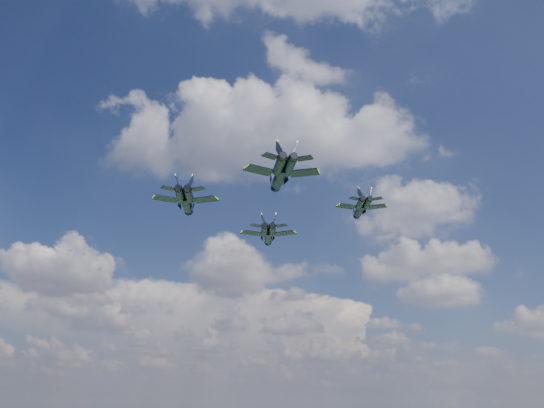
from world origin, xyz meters
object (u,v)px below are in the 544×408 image
(jet_left, at_px, (187,204))
(jet_slot, at_px, (279,177))
(jet_lead, at_px, (268,236))
(jet_right, at_px, (360,210))

(jet_left, distance_m, jet_slot, 23.74)
(jet_lead, height_order, jet_slot, jet_slot)
(jet_right, bearing_deg, jet_slot, -136.91)
(jet_lead, bearing_deg, jet_left, -136.53)
(jet_left, bearing_deg, jet_slot, -41.45)
(jet_left, relative_size, jet_slot, 0.97)
(jet_lead, bearing_deg, jet_right, -37.07)
(jet_lead, relative_size, jet_slot, 0.95)
(jet_slot, bearing_deg, jet_right, 36.44)
(jet_left, xyz_separation_m, jet_slot, (20.62, -11.77, -0.43))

